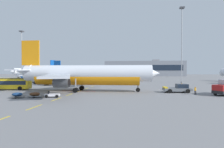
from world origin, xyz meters
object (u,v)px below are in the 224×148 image
Objects in this scene: baggage_train at (35,95)px; apron_light_mast_far at (182,37)px; airliner_foreground at (85,75)px; fuel_service_truck at (43,80)px; airliner_far_center at (36,72)px; ground_crew_worker at (195,90)px; apron_shuttle_bus at (6,83)px; airliner_far_right at (39,75)px; ground_power_truck at (53,80)px; pushback_tug at (178,88)px; apron_light_mast_near at (22,50)px.

apron_light_mast_far is (36.03, 45.81, 17.66)m from baggage_train.
airliner_foreground is 4.81× the size of fuel_service_truck.
airliner_far_center is at bearing 120.67° from fuel_service_truck.
ground_crew_worker is at bearing 15.27° from baggage_train.
apron_shuttle_bus is 62.99m from apron_light_mast_far.
ground_power_truck is (16.58, -21.70, -1.35)m from airliner_far_right.
pushback_tug is at bearing 1.21° from airliner_foreground.
ground_power_truck is (5.66, 15.22, -0.10)m from apron_shuttle_bus.
apron_shuttle_bus is at bearing -73.52° from airliner_far_right.
airliner_far_right is 63.65m from apron_light_mast_far.
airliner_far_right is at bearing 176.77° from apron_light_mast_far.
airliner_far_center is 21.19× the size of ground_crew_worker.
baggage_train is at bearing -164.73° from ground_crew_worker.
fuel_service_truck is 55.51m from apron_light_mast_far.
ground_power_truck reaches higher than apron_shuttle_bus.
ground_power_truck is at bearing 156.74° from pushback_tug.
fuel_service_truck is at bearing 151.50° from ground_crew_worker.
airliner_far_center is 1.34× the size of airliner_far_right.
airliner_far_center is at bearing 114.07° from apron_shuttle_bus.
airliner_far_right is at bearing 106.48° from apron_shuttle_bus.
fuel_service_truck is (34.80, -58.67, -2.49)m from airliner_far_center.
airliner_foreground is at bearing -54.95° from airliner_far_center.
pushback_tug is at bearing 126.40° from ground_crew_worker.
pushback_tug is 47.86m from fuel_service_truck.
ground_crew_worker is (45.57, -24.75, -0.71)m from fuel_service_truck.
apron_light_mast_near is (-21.63, 21.08, 13.45)m from fuel_service_truck.
airliner_foreground is 1.44× the size of apron_light_mast_near.
baggage_train is (25.68, -49.29, -2.47)m from airliner_far_right.
fuel_service_truck is 1.00× the size of ground_power_truck.
apron_shuttle_bus is 16.24m from ground_power_truck.
airliner_foreground is at bearing -130.98° from apron_light_mast_far.
apron_light_mast_near is (-67.20, 45.83, 14.16)m from ground_crew_worker.
fuel_service_truck is 0.24× the size of apron_light_mast_far.
airliner_far_center reaches higher than ground_power_truck.
airliner_far_right is 17.25m from apron_light_mast_near.
apron_light_mast_far is at bearing 51.81° from baggage_train.
pushback_tug is (21.41, 0.45, -3.05)m from airliner_foreground.
airliner_far_right reaches higher than apron_shuttle_bus.
ground_crew_worker is at bearing -36.30° from airliner_far_right.
ground_crew_worker is at bearing -7.44° from airliner_foreground.
baggage_train is at bearing -156.75° from pushback_tug.
apron_shuttle_bus reaches higher than baggage_train.
pushback_tug is at bearing -35.13° from airliner_far_right.
pushback_tug reaches higher than baggage_train.
ground_power_truck is 40.75m from apron_light_mast_near.
airliner_far_center is (-56.30, 80.28, 0.19)m from airliner_foreground.
airliner_far_right is 3.61× the size of fuel_service_truck.
airliner_far_right is at bearing -22.88° from apron_light_mast_near.
airliner_far_right is at bearing 144.87° from pushback_tug.
ground_power_truck is (-15.23, 16.21, -2.30)m from airliner_foreground.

